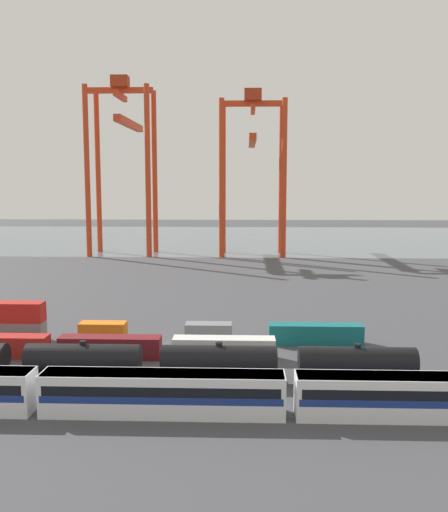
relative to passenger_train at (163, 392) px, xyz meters
name	(u,v)px	position (x,y,z in m)	size (l,w,h in m)	color
ground_plane	(186,289)	(-4.16, 60.94, -2.14)	(420.00, 420.00, 0.00)	#424247
harbour_water	(214,238)	(-4.16, 163.89, -2.14)	(400.00, 110.00, 0.01)	slate
passenger_train	(163,392)	(0.00, 0.00, 0.00)	(67.55, 3.14, 3.90)	silver
freight_tank_row	(83,362)	(-9.60, 8.46, -0.10)	(69.13, 2.88, 4.34)	#232326
shipping_container_2	(110,347)	(-8.69, 16.56, -0.84)	(12.10, 2.44, 2.60)	maroon
shipping_container_3	(224,348)	(4.89, 16.56, -0.84)	(12.10, 2.44, 2.60)	silver
shipping_container_8	(103,332)	(-11.27, 23.44, -0.84)	(6.04, 2.44, 2.60)	orange
shipping_container_9	(209,333)	(2.63, 23.44, -0.84)	(6.04, 2.44, 2.60)	slate
shipping_container_10	(316,334)	(16.52, 23.44, -0.84)	(12.10, 2.44, 2.60)	#146066
gantry_crane_west	(123,147)	(-28.08, 118.21, 28.80)	(18.57, 36.78, 50.57)	red
gantry_crane_central	(252,156)	(9.36, 118.36, 26.18)	(18.76, 36.46, 46.74)	red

